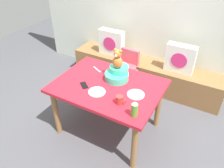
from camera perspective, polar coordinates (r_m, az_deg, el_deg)
ground_plane at (r=3.18m, az=-0.90°, el=-11.17°), size 8.00×8.00×0.00m
back_wall at (r=3.71m, az=11.25°, el=18.82°), size 4.40×0.10×2.60m
window_bench at (r=3.91m, az=8.15°, el=2.72°), size 2.60×0.44×0.46m
pillow_floral_left at (r=3.91m, az=-0.14°, el=10.63°), size 0.44×0.15×0.44m
pillow_floral_right at (r=3.54m, az=17.12°, el=6.24°), size 0.44×0.15×0.44m
dining_table at (r=2.75m, az=-1.02°, el=-1.90°), size 1.29×0.96×0.74m
highchair at (r=3.46m, az=3.51°, el=4.10°), size 0.34×0.47×0.79m
infant_seat_teal at (r=2.77m, az=1.40°, el=2.64°), size 0.30×0.33×0.16m
teddy_bear at (r=2.66m, az=1.46°, el=6.39°), size 0.13×0.12×0.25m
ketchup_bottle at (r=2.22m, az=5.79°, el=-6.46°), size 0.07×0.07×0.18m
coffee_mug at (r=2.39m, az=1.96°, el=-4.06°), size 0.12×0.08×0.09m
dinner_plate_near at (r=2.57m, az=-3.90°, el=-2.04°), size 0.20×0.20×0.01m
dinner_plate_far at (r=2.54m, az=6.13°, el=-2.71°), size 0.20×0.20×0.01m
cell_phone at (r=2.70m, az=-7.17°, el=-0.31°), size 0.16×0.14×0.01m
table_fork at (r=3.00m, az=-3.90°, el=3.78°), size 0.16×0.09×0.01m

